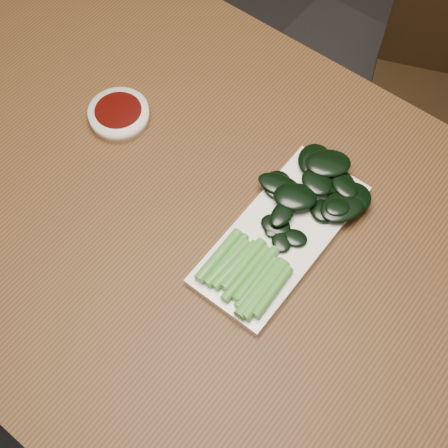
{
  "coord_description": "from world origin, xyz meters",
  "views": [
    {
      "loc": [
        0.31,
        -0.35,
        1.59
      ],
      "look_at": [
        0.03,
        0.01,
        0.76
      ],
      "focal_mm": 50.0,
      "sensor_mm": 36.0,
      "label": 1
    }
  ],
  "objects_px": {
    "table": "(207,244)",
    "gai_lan": "(296,215)",
    "serving_plate": "(281,234)",
    "sauce_bowl": "(119,115)"
  },
  "relations": [
    {
      "from": "table",
      "to": "gai_lan",
      "type": "bearing_deg",
      "value": 37.89
    },
    {
      "from": "serving_plate",
      "to": "sauce_bowl",
      "type": "bearing_deg",
      "value": 177.85
    },
    {
      "from": "gai_lan",
      "to": "sauce_bowl",
      "type": "bearing_deg",
      "value": -176.93
    },
    {
      "from": "table",
      "to": "serving_plate",
      "type": "bearing_deg",
      "value": 26.53
    },
    {
      "from": "sauce_bowl",
      "to": "gai_lan",
      "type": "xyz_separation_m",
      "value": [
        0.35,
        0.02,
        0.01
      ]
    },
    {
      "from": "sauce_bowl",
      "to": "serving_plate",
      "type": "xyz_separation_m",
      "value": [
        0.34,
        -0.01,
        -0.01
      ]
    },
    {
      "from": "gai_lan",
      "to": "serving_plate",
      "type": "bearing_deg",
      "value": -96.17
    },
    {
      "from": "table",
      "to": "sauce_bowl",
      "type": "distance_m",
      "value": 0.26
    },
    {
      "from": "gai_lan",
      "to": "table",
      "type": "bearing_deg",
      "value": -142.11
    },
    {
      "from": "sauce_bowl",
      "to": "gai_lan",
      "type": "relative_size",
      "value": 0.31
    }
  ]
}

